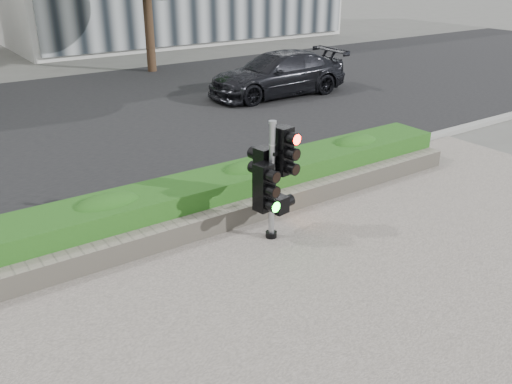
# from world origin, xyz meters

# --- Properties ---
(ground) EXTENTS (120.00, 120.00, 0.00)m
(ground) POSITION_xyz_m (0.00, 0.00, 0.00)
(ground) COLOR #51514C
(ground) RESTS_ON ground
(road) EXTENTS (60.00, 13.00, 0.02)m
(road) POSITION_xyz_m (0.00, 10.00, 0.01)
(road) COLOR black
(road) RESTS_ON ground
(curb) EXTENTS (60.00, 0.25, 0.12)m
(curb) POSITION_xyz_m (0.00, 3.15, 0.06)
(curb) COLOR gray
(curb) RESTS_ON ground
(stone_wall) EXTENTS (12.00, 0.32, 0.34)m
(stone_wall) POSITION_xyz_m (0.00, 1.90, 0.20)
(stone_wall) COLOR gray
(stone_wall) RESTS_ON sidewalk
(hedge) EXTENTS (12.00, 1.00, 0.68)m
(hedge) POSITION_xyz_m (0.00, 2.55, 0.37)
(hedge) COLOR #3D8D2B
(hedge) RESTS_ON sidewalk
(traffic_signal) EXTENTS (0.70, 0.56, 1.97)m
(traffic_signal) POSITION_xyz_m (1.02, 1.21, 1.12)
(traffic_signal) COLOR black
(traffic_signal) RESTS_ON sidewalk
(car_dark) EXTENTS (4.91, 2.15, 1.40)m
(car_dark) POSITION_xyz_m (7.16, 9.23, 0.72)
(car_dark) COLOR black
(car_dark) RESTS_ON road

